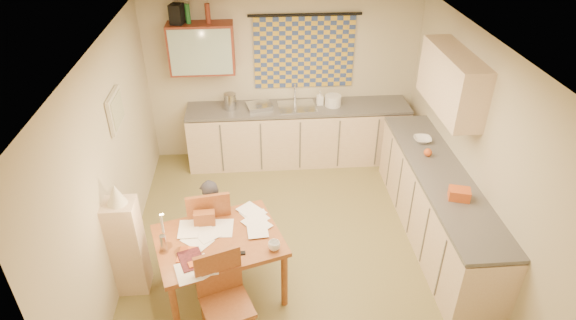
{
  "coord_description": "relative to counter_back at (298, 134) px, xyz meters",
  "views": [
    {
      "loc": [
        -0.46,
        -4.47,
        4.02
      ],
      "look_at": [
        -0.09,
        0.2,
        1.09
      ],
      "focal_mm": 30.0,
      "sensor_mm": 36.0,
      "label": 1
    }
  ],
  "objects": [
    {
      "name": "floor",
      "position": [
        -0.2,
        -1.95,
        -0.46
      ],
      "size": [
        4.0,
        4.5,
        0.02
      ],
      "primitive_type": "cube",
      "color": "olive",
      "rests_on": "ground"
    },
    {
      "name": "ceiling",
      "position": [
        -0.2,
        -1.95,
        2.06
      ],
      "size": [
        4.0,
        4.5,
        0.02
      ],
      "primitive_type": "cube",
      "color": "white",
      "rests_on": "floor"
    },
    {
      "name": "wall_back",
      "position": [
        -0.2,
        0.31,
        0.8
      ],
      "size": [
        4.0,
        0.02,
        2.5
      ],
      "primitive_type": "cube",
      "color": "beige",
      "rests_on": "floor"
    },
    {
      "name": "wall_left",
      "position": [
        -2.21,
        -1.95,
        0.8
      ],
      "size": [
        0.02,
        4.5,
        2.5
      ],
      "primitive_type": "cube",
      "color": "beige",
      "rests_on": "floor"
    },
    {
      "name": "wall_right",
      "position": [
        1.81,
        -1.95,
        0.8
      ],
      "size": [
        0.02,
        4.5,
        2.5
      ],
      "primitive_type": "cube",
      "color": "beige",
      "rests_on": "floor"
    },
    {
      "name": "window_blind",
      "position": [
        0.1,
        0.27,
        1.2
      ],
      "size": [
        1.45,
        0.03,
        1.05
      ],
      "primitive_type": "cube",
      "color": "navy",
      "rests_on": "wall_back"
    },
    {
      "name": "curtain_rod",
      "position": [
        0.1,
        0.25,
        1.75
      ],
      "size": [
        1.6,
        0.04,
        0.04
      ],
      "primitive_type": "cylinder",
      "rotation": [
        0.0,
        1.57,
        0.0
      ],
      "color": "black",
      "rests_on": "wall_back"
    },
    {
      "name": "wall_cabinet",
      "position": [
        -1.35,
        0.13,
        1.35
      ],
      "size": [
        0.9,
        0.34,
        0.7
      ],
      "primitive_type": "cube",
      "color": "maroon",
      "rests_on": "wall_back"
    },
    {
      "name": "wall_cabinet_glass",
      "position": [
        -1.35,
        -0.04,
        1.35
      ],
      "size": [
        0.84,
        0.02,
        0.64
      ],
      "primitive_type": "cube",
      "color": "#99B2A5",
      "rests_on": "wall_back"
    },
    {
      "name": "upper_cabinet_right",
      "position": [
        1.63,
        -1.4,
        1.4
      ],
      "size": [
        0.34,
        1.3,
        0.7
      ],
      "primitive_type": "cube",
      "color": "#D7B590",
      "rests_on": "wall_right"
    },
    {
      "name": "framed_print",
      "position": [
        -2.17,
        -1.55,
        1.25
      ],
      "size": [
        0.04,
        0.5,
        0.4
      ],
      "primitive_type": "cube",
      "color": "beige",
      "rests_on": "wall_left"
    },
    {
      "name": "print_canvas",
      "position": [
        -2.14,
        -1.55,
        1.25
      ],
      "size": [
        0.01,
        0.42,
        0.32
      ],
      "primitive_type": "cube",
      "color": "beige",
      "rests_on": "wall_left"
    },
    {
      "name": "counter_back",
      "position": [
        0.0,
        0.0,
        0.0
      ],
      "size": [
        3.3,
        0.62,
        0.92
      ],
      "color": "#D7B590",
      "rests_on": "floor"
    },
    {
      "name": "counter_right",
      "position": [
        1.5,
        -1.9,
        -0.0
      ],
      "size": [
        0.62,
        2.95,
        0.92
      ],
      "color": "#D7B590",
      "rests_on": "floor"
    },
    {
      "name": "stove",
      "position": [
        1.5,
        -2.91,
        -0.03
      ],
      "size": [
        0.54,
        0.54,
        0.84
      ],
      "color": "white",
      "rests_on": "floor"
    },
    {
      "name": "sink",
      "position": [
        -0.02,
        0.0,
        0.43
      ],
      "size": [
        0.58,
        0.48,
        0.1
      ],
      "primitive_type": "cube",
      "rotation": [
        0.0,
        0.0,
        0.07
      ],
      "color": "silver",
      "rests_on": "counter_back"
    },
    {
      "name": "tap",
      "position": [
        -0.04,
        0.18,
        0.61
      ],
      "size": [
        0.03,
        0.03,
        0.28
      ],
      "primitive_type": "cylinder",
      "rotation": [
        0.0,
        0.0,
        0.15
      ],
      "color": "silver",
      "rests_on": "counter_back"
    },
    {
      "name": "dish_rack",
      "position": [
        -0.58,
        0.0,
        0.5
      ],
      "size": [
        0.4,
        0.37,
        0.06
      ],
      "primitive_type": "cube",
      "rotation": [
        0.0,
        0.0,
        0.21
      ],
      "color": "silver",
      "rests_on": "counter_back"
    },
    {
      "name": "kettle",
      "position": [
        -1.0,
        0.0,
        0.59
      ],
      "size": [
        0.22,
        0.22,
        0.24
      ],
      "primitive_type": "cylinder",
      "rotation": [
        0.0,
        0.0,
        -0.24
      ],
      "color": "silver",
      "rests_on": "counter_back"
    },
    {
      "name": "mixing_bowl",
      "position": [
        0.51,
        0.0,
        0.55
      ],
      "size": [
        0.25,
        0.25,
        0.16
      ],
      "primitive_type": "cylinder",
      "rotation": [
        0.0,
        0.0,
        -0.03
      ],
      "color": "white",
      "rests_on": "counter_back"
    },
    {
      "name": "soap_bottle",
      "position": [
        0.32,
        0.05,
        0.57
      ],
      "size": [
        0.11,
        0.11,
        0.21
      ],
      "primitive_type": "imported",
      "rotation": [
        0.0,
        0.0,
        0.06
      ],
      "color": "white",
      "rests_on": "counter_back"
    },
    {
      "name": "bowl",
      "position": [
        1.5,
        -1.16,
        0.5
      ],
      "size": [
        0.27,
        0.27,
        0.06
      ],
      "primitive_type": "imported",
      "rotation": [
        0.0,
        0.0,
        -0.09
      ],
      "color": "white",
      "rests_on": "counter_right"
    },
    {
      "name": "orange_bag",
      "position": [
        1.5,
        -2.4,
        0.53
      ],
      "size": [
        0.26,
        0.22,
        0.12
      ],
      "primitive_type": "cube",
      "rotation": [
        0.0,
        0.0,
        -0.3
      ],
      "color": "#D2561F",
      "rests_on": "counter_right"
    },
    {
      "name": "fruit_orange",
      "position": [
        1.45,
        -1.51,
        0.52
      ],
      "size": [
        0.1,
        0.1,
        0.1
      ],
      "primitive_type": "sphere",
      "color": "#D2561F",
      "rests_on": "counter_right"
    },
    {
      "name": "speaker",
      "position": [
        -1.63,
        0.13,
        1.83
      ],
      "size": [
        0.2,
        0.23,
        0.26
      ],
      "primitive_type": "cube",
      "rotation": [
        0.0,
        0.0,
        -0.24
      ],
      "color": "black",
      "rests_on": "wall_cabinet"
    },
    {
      "name": "bottle_green",
      "position": [
        -1.49,
        0.13,
        1.83
      ],
      "size": [
        0.09,
        0.09,
        0.26
      ],
      "primitive_type": "cylinder",
      "rotation": [
        0.0,
        0.0,
        0.29
      ],
      "color": "#195926",
      "rests_on": "wall_cabinet"
    },
    {
      "name": "bottle_brown",
      "position": [
        -1.22,
        0.13,
        1.83
      ],
      "size": [
        0.09,
        0.09,
        0.26
      ],
      "primitive_type": "cylinder",
      "rotation": [
        0.0,
        0.0,
        0.33
      ],
      "color": "maroon",
      "rests_on": "wall_cabinet"
    },
    {
      "name": "dining_table",
      "position": [
        -1.07,
        -2.66,
        -0.07
      ],
      "size": [
        1.46,
        1.26,
        0.75
      ],
      "rotation": [
        0.0,
        0.0,
        0.3
      ],
      "color": "brown",
      "rests_on": "floor"
    },
    {
      "name": "chair_far",
      "position": [
        -1.21,
        -2.11,
        -0.13
      ],
      "size": [
        0.53,
        0.53,
        1.03
      ],
      "rotation": [
        0.0,
        0.0,
        3.29
      ],
      "color": "brown",
      "rests_on": "floor"
    },
    {
      "name": "chair_near",
      "position": [
        -0.99,
        -3.28,
        -0.15
      ],
      "size": [
        0.57,
        0.57,
        0.98
      ],
      "rotation": [
        0.0,
        0.0,
        0.34
      ],
      "color": "brown",
      "rests_on": "floor"
    },
    {
      "name": "person",
      "position": [
        -1.18,
        -2.14,
        0.11
      ],
      "size": [
        0.46,
        0.35,
        1.11
      ],
      "primitive_type": "imported",
      "rotation": [
        0.0,
        0.0,
        3.24
      ],
      "color": "black",
      "rests_on": "floor"
    },
    {
      "name": "shelf_stand",
      "position": [
        -2.04,
        -2.5,
        0.12
      ],
      "size": [
        0.32,
        0.3,
        1.14
      ],
      "primitive_type": "cube",
      "color": "#D7B590",
      "rests_on": "floor"
    },
    {
      "name": "lampshade",
      "position": [
        -2.04,
        -2.5,
        0.8
      ],
      "size": [
        0.2,
        0.2,
        0.22
      ],
      "primitive_type": "cone",
      "color": "beige",
      "rests_on": "shelf_stand"
    },
    {
      "name": "letter_rack",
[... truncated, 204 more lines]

